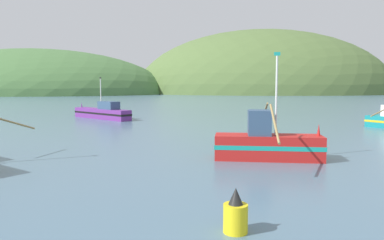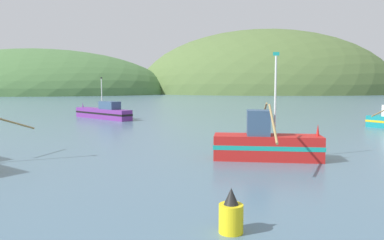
# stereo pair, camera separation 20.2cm
# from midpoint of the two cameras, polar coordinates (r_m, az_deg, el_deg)

# --- Properties ---
(hill_far_left) EXTENTS (151.39, 121.11, 50.32)m
(hill_far_left) POSITION_cam_midpoint_polar(r_m,az_deg,el_deg) (227.28, -23.11, 3.82)
(hill_far_left) COLOR #47703D
(hill_far_left) RESTS_ON ground
(hill_mid_right) EXTENTS (153.26, 122.61, 76.06)m
(hill_mid_right) POSITION_cam_midpoint_polar(r_m,az_deg,el_deg) (228.23, 10.54, 4.16)
(hill_mid_right) COLOR #516B38
(hill_mid_right) RESTS_ON ground
(fishing_boat_red) EXTENTS (6.37, 10.25, 6.31)m
(fishing_boat_red) POSITION_cam_midpoint_polar(r_m,az_deg,el_deg) (21.98, 11.46, -3.64)
(fishing_boat_red) COLOR red
(fishing_boat_red) RESTS_ON ground
(fishing_boat_purple) EXTENTS (10.02, 7.70, 5.54)m
(fishing_boat_purple) POSITION_cam_midpoint_polar(r_m,az_deg,el_deg) (49.81, -14.00, 1.16)
(fishing_boat_purple) COLOR #6B2D84
(fishing_boat_purple) RESTS_ON ground
(channel_buoy) EXTENTS (0.73, 0.73, 1.36)m
(channel_buoy) POSITION_cam_midpoint_polar(r_m,az_deg,el_deg) (11.17, 6.33, -14.56)
(channel_buoy) COLOR yellow
(channel_buoy) RESTS_ON ground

